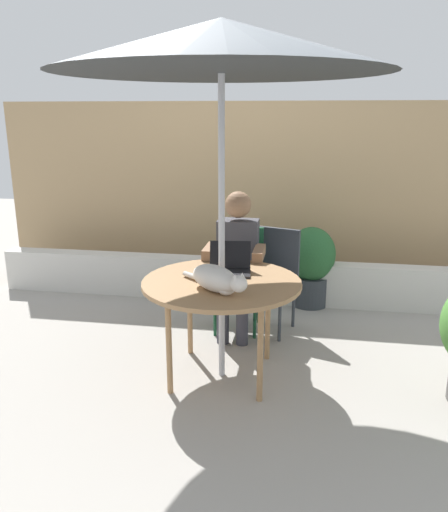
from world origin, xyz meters
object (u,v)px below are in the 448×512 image
at_px(patio_umbrella, 221,46).
at_px(chair_empty, 273,271).
at_px(chair_occupied, 239,270).
at_px(person_seated, 237,256).
at_px(cat, 218,279).
at_px(laptop, 230,263).
at_px(patio_table, 222,288).
at_px(potted_plant_by_chair, 311,263).

distance_m(patio_umbrella, chair_empty, 1.98).
height_order(patio_umbrella, chair_occupied, patio_umbrella).
relative_size(person_seated, cat, 2.40).
relative_size(laptop, cat, 0.64).
distance_m(patio_table, potted_plant_by_chair, 1.68).
bearing_deg(patio_umbrella, chair_occupied, 90.00).
relative_size(patio_table, chair_empty, 1.26).
bearing_deg(chair_empty, laptop, -110.74).
height_order(chair_occupied, potted_plant_by_chair, chair_occupied).
distance_m(patio_table, person_seated, 0.76).
bearing_deg(chair_empty, patio_umbrella, -107.66).
relative_size(patio_umbrella, chair_occupied, 2.72).
height_order(patio_umbrella, cat, patio_umbrella).
height_order(chair_occupied, person_seated, person_seated).
relative_size(patio_umbrella, person_seated, 1.96).
relative_size(patio_umbrella, laptop, 7.38).
height_order(chair_empty, person_seated, person_seated).
bearing_deg(laptop, potted_plant_by_chair, 65.69).
bearing_deg(patio_umbrella, patio_table, 0.00).
bearing_deg(person_seated, chair_occupied, 90.00).
bearing_deg(chair_occupied, patio_umbrella, -90.00).
distance_m(chair_occupied, person_seated, 0.23).
relative_size(patio_table, potted_plant_by_chair, 1.41).
bearing_deg(chair_empty, chair_occupied, -177.04).
bearing_deg(patio_umbrella, potted_plant_by_chair, 67.94).
bearing_deg(chair_empty, cat, -103.88).
height_order(chair_occupied, laptop, laptop).
bearing_deg(potted_plant_by_chair, chair_occupied, -134.86).
bearing_deg(patio_table, patio_umbrella, 0.00).
bearing_deg(laptop, cat, -91.86).
height_order(person_seated, potted_plant_by_chair, person_seated).
bearing_deg(patio_table, chair_empty, 72.34).
bearing_deg(chair_empty, potted_plant_by_chair, 61.76).
relative_size(patio_umbrella, cat, 4.72).
distance_m(chair_occupied, potted_plant_by_chair, 0.89).
distance_m(patio_table, chair_occupied, 0.93).
xyz_separation_m(cat, potted_plant_by_chair, (0.61, 1.77, -0.38)).
distance_m(patio_umbrella, cat, 1.45).
height_order(patio_table, potted_plant_by_chair, potted_plant_by_chair).
bearing_deg(potted_plant_by_chair, chair_empty, -118.24).
xyz_separation_m(patio_table, person_seated, (0.00, 0.76, 0.02)).
bearing_deg(person_seated, patio_table, -90.00).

